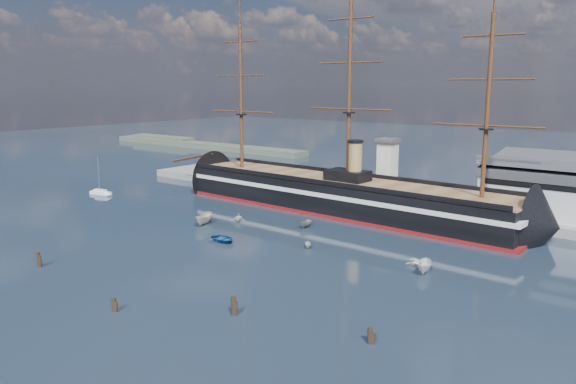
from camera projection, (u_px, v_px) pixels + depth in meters
The scene contains 17 objects.
ground at pixel (298, 229), 118.72m from camera, with size 600.00×600.00×0.00m, color #162333.
quay at pixel (417, 207), 140.41m from camera, with size 180.00×18.00×2.00m, color slate.
quay_tower at pixel (387, 167), 140.50m from camera, with size 5.00×5.00×15.00m.
shoreline at pixel (190, 143), 276.32m from camera, with size 120.00×10.00×4.00m.
warship at pixel (334, 194), 135.93m from camera, with size 113.19×19.85×53.94m.
sailboat at pixel (101, 192), 156.04m from camera, with size 6.85×3.12×10.58m.
motorboat_a at pixel (204, 225), 122.77m from camera, with size 7.60×2.79×3.04m, color beige.
motorboat_b at pixel (223, 242), 109.46m from camera, with size 3.72×1.49×1.74m, color navy.
motorboat_c at pixel (306, 227), 120.38m from camera, with size 4.96×1.82×1.99m, color slate.
motorboat_d at pixel (238, 221), 125.64m from camera, with size 5.70×2.47×2.09m, color silver.
motorboat_e at pixel (420, 266), 94.76m from camera, with size 3.14×1.26×1.46m, color white.
motorboat_f at pixel (424, 273), 91.51m from camera, with size 6.14×2.25×2.46m, color silver.
motorboat_g at pixel (308, 248), 105.25m from camera, with size 3.32×1.22×1.33m, color beige.
piling_near_left at pixel (39, 267), 94.45m from camera, with size 0.64×0.64×3.34m, color black.
piling_near_mid at pixel (114, 311), 76.03m from camera, with size 0.64×0.64×2.64m, color black.
piling_near_right at pixel (234, 315), 74.88m from camera, with size 0.64×0.64×3.30m, color black.
piling_far_right at pixel (370, 343), 66.66m from camera, with size 0.64×0.64×2.72m, color black.
Camera 1 is at (69.56, -51.67, 30.32)m, focal length 35.00 mm.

